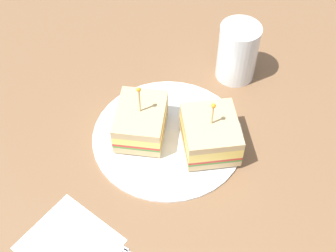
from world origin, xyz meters
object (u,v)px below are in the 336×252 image
plate (168,135)px  drink_glass (237,54)px  sandwich_half_back (210,134)px  fork (104,244)px  sandwich_half_front (141,121)px  napkin (69,244)px

plate → drink_glass: bearing=-96.0°
sandwich_half_back → fork: sandwich_half_back is taller
drink_glass → sandwich_half_back: bearing=105.2°
sandwich_half_back → plate: bearing=15.3°
sandwich_half_front → napkin: sandwich_half_front is taller
sandwich_half_back → napkin: bearing=73.2°
napkin → fork: size_ratio=0.93×
napkin → fork: bearing=-145.7°
sandwich_half_back → drink_glass: bearing=-74.8°
sandwich_half_front → fork: bearing=110.4°
plate → drink_glass: size_ratio=2.30×
drink_glass → napkin: size_ratio=0.90×
sandwich_half_front → sandwich_half_back: sandwich_half_front is taller
plate → napkin: 23.11cm
sandwich_half_back → napkin: (7.53, 24.91, -3.48)cm
sandwich_half_front → fork: (-6.88, 18.46, -3.23)cm
napkin → sandwich_half_front: bearing=-82.0°
napkin → drink_glass: bearing=-93.9°
drink_glass → fork: 39.62cm
napkin → fork: (-3.92, -2.67, 0.10)cm
sandwich_half_front → napkin: (-2.96, 21.13, -3.33)cm
plate → napkin: plate is taller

